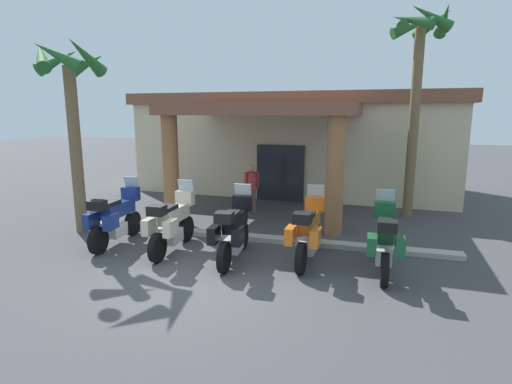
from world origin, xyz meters
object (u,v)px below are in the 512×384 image
(motel_building, at_px, (295,141))
(palm_tree_roadside, at_px, (70,93))
(motorcycle_cream, at_px, (172,223))
(palm_tree_near_portico, at_px, (419,60))
(motorcycle_black, at_px, (234,230))
(motorcycle_green, at_px, (385,240))
(motorcycle_orange, at_px, (308,231))
(motorcycle_blue, at_px, (115,217))
(pedestrian, at_px, (251,185))

(motel_building, bearing_deg, palm_tree_roadside, -117.86)
(motorcycle_cream, height_order, palm_tree_near_portico, palm_tree_near_portico)
(motorcycle_cream, relative_size, motorcycle_black, 1.00)
(motorcycle_green, distance_m, palm_tree_near_portico, 6.62)
(motorcycle_orange, bearing_deg, motorcycle_black, 105.00)
(motel_building, bearing_deg, palm_tree_near_portico, -37.00)
(palm_tree_near_portico, relative_size, palm_tree_roadside, 1.23)
(motorcycle_orange, distance_m, motorcycle_green, 1.62)
(motorcycle_green, bearing_deg, motorcycle_black, 93.23)
(motel_building, xyz_separation_m, motorcycle_orange, (1.99, -8.46, -1.38))
(motorcycle_cream, distance_m, motorcycle_black, 1.62)
(motorcycle_blue, bearing_deg, motorcycle_black, -97.06)
(motel_building, xyz_separation_m, motorcycle_blue, (-2.84, -8.63, -1.38))
(motorcycle_orange, distance_m, palm_tree_near_portico, 6.88)
(motorcycle_cream, distance_m, motorcycle_orange, 3.23)
(palm_tree_near_portico, xyz_separation_m, palm_tree_roadside, (-8.88, -4.43, -1.04))
(palm_tree_roadside, bearing_deg, motel_building, 60.59)
(motel_building, distance_m, motorcycle_cream, 8.89)
(motorcycle_black, bearing_deg, motorcycle_blue, 82.03)
(motel_building, bearing_deg, motorcycle_blue, -106.65)
(motorcycle_cream, xyz_separation_m, palm_tree_roadside, (-3.25, 0.76, 3.09))
(motel_building, relative_size, palm_tree_roadside, 2.53)
(motel_building, relative_size, motorcycle_orange, 5.92)
(motorcycle_black, relative_size, pedestrian, 1.38)
(motorcycle_blue, distance_m, motorcycle_green, 6.44)
(motorcycle_green, height_order, pedestrian, same)
(motorcycle_black, relative_size, palm_tree_near_portico, 0.35)
(motorcycle_blue, relative_size, motorcycle_black, 1.00)
(motorcycle_orange, xyz_separation_m, motorcycle_green, (1.61, -0.16, 0.00))
(motel_building, distance_m, motorcycle_blue, 9.19)
(motorcycle_green, bearing_deg, motorcycle_blue, 89.22)
(motel_building, bearing_deg, motorcycle_green, -65.77)
(pedestrian, distance_m, palm_tree_near_portico, 6.38)
(motorcycle_blue, bearing_deg, motorcycle_cream, -95.67)
(motel_building, xyz_separation_m, motorcycle_cream, (-1.23, -8.70, -1.38))
(motorcycle_cream, height_order, pedestrian, same)
(motorcycle_orange, bearing_deg, pedestrian, 34.06)
(motorcycle_blue, distance_m, pedestrian, 4.71)
(motorcycle_black, xyz_separation_m, motorcycle_orange, (1.61, 0.39, 0.00))
(motorcycle_orange, height_order, palm_tree_roadside, palm_tree_roadside)
(motorcycle_orange, bearing_deg, motorcycle_blue, 93.37)
(motel_building, relative_size, motorcycle_cream, 5.92)
(motorcycle_blue, bearing_deg, motorcycle_green, -93.05)
(motorcycle_orange, bearing_deg, palm_tree_near_portico, -24.74)
(motorcycle_cream, height_order, motorcycle_orange, same)
(motorcycle_black, bearing_deg, palm_tree_roadside, 75.34)
(motorcycle_blue, height_order, motorcycle_cream, same)
(motorcycle_blue, bearing_deg, palm_tree_roadside, 64.05)
(motorcycle_black, height_order, motorcycle_green, same)
(motorcycle_black, bearing_deg, motorcycle_cream, 80.64)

